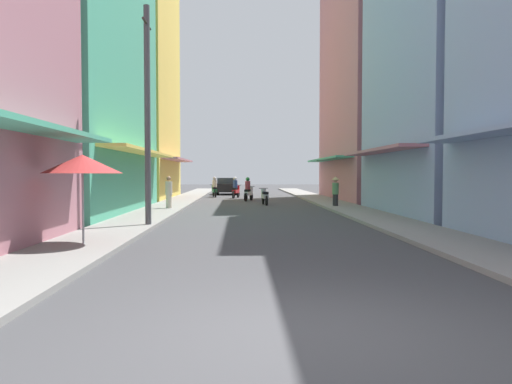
# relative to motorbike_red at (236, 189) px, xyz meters

# --- Properties ---
(ground_plane) EXTENTS (108.84, 108.84, 0.00)m
(ground_plane) POSITION_rel_motorbike_red_xyz_m (1.11, -9.29, -0.70)
(ground_plane) COLOR #424244
(sidewalk_left) EXTENTS (2.09, 57.47, 0.12)m
(sidewalk_left) POSITION_rel_motorbike_red_xyz_m (-3.53, -9.29, -0.64)
(sidewalk_left) COLOR gray
(sidewalk_left) RESTS_ON ground
(sidewalk_right) EXTENTS (2.09, 57.47, 0.12)m
(sidewalk_right) POSITION_rel_motorbike_red_xyz_m (5.76, -9.29, -0.64)
(sidewalk_right) COLOR gray
(sidewalk_right) RESTS_ON ground
(building_left_mid) EXTENTS (7.05, 12.55, 13.96)m
(building_left_mid) POSITION_rel_motorbike_red_xyz_m (-7.57, -13.38, 6.27)
(building_left_mid) COLOR #4CB28C
(building_left_mid) RESTS_ON ground
(building_left_far) EXTENTS (7.05, 10.39, 16.44)m
(building_left_far) POSITION_rel_motorbike_red_xyz_m (-7.58, -1.13, 7.51)
(building_left_far) COLOR #EFD159
(building_left_far) RESTS_ON ground
(building_right_mid) EXTENTS (7.05, 9.64, 15.54)m
(building_right_mid) POSITION_rel_motorbike_red_xyz_m (9.80, -14.89, 7.06)
(building_right_mid) COLOR #8CA5CC
(building_right_mid) RESTS_ON ground
(building_right_far) EXTENTS (7.05, 12.73, 17.13)m
(building_right_far) POSITION_rel_motorbike_red_xyz_m (9.80, -2.75, 7.85)
(building_right_far) COLOR #B7727F
(building_right_far) RESTS_ON ground
(motorbike_red) EXTENTS (0.68, 1.77, 1.58)m
(motorbike_red) POSITION_rel_motorbike_red_xyz_m (0.00, 0.00, 0.00)
(motorbike_red) COLOR black
(motorbike_red) RESTS_ON ground
(motorbike_silver) EXTENTS (0.55, 1.81, 0.96)m
(motorbike_silver) POSITION_rel_motorbike_red_xyz_m (1.75, -7.63, -0.20)
(motorbike_silver) COLOR black
(motorbike_silver) RESTS_ON ground
(motorbike_white) EXTENTS (0.74, 1.75, 1.58)m
(motorbike_white) POSITION_rel_motorbike_red_xyz_m (0.88, -3.67, 0.00)
(motorbike_white) COLOR black
(motorbike_white) RESTS_ON ground
(motorbike_green) EXTENTS (0.60, 1.79, 1.58)m
(motorbike_green) POSITION_rel_motorbike_red_xyz_m (-1.66, 1.54, 0.00)
(motorbike_green) COLOR black
(motorbike_green) RESTS_ON ground
(parked_car) EXTENTS (2.02, 4.20, 1.45)m
(parked_car) POSITION_rel_motorbike_red_xyz_m (-0.89, 6.44, 0.04)
(parked_car) COLOR black
(parked_car) RESTS_ON ground
(pedestrian_midway) EXTENTS (0.34, 0.34, 1.69)m
(pedestrian_midway) POSITION_rel_motorbike_red_xyz_m (-3.17, -11.86, 0.14)
(pedestrian_midway) COLOR beige
(pedestrian_midway) RESTS_ON ground
(pedestrian_crossing) EXTENTS (0.44, 0.44, 1.66)m
(pedestrian_crossing) POSITION_rel_motorbike_red_xyz_m (5.35, -10.41, 0.23)
(pedestrian_crossing) COLOR #262628
(pedestrian_crossing) RESTS_ON ground
(vendor_umbrella) EXTENTS (1.89, 1.89, 2.27)m
(vendor_umbrella) POSITION_rel_motorbike_red_xyz_m (-3.47, -23.79, 1.34)
(vendor_umbrella) COLOR #99999E
(vendor_umbrella) RESTS_ON ground
(utility_pole) EXTENTS (0.20, 1.20, 7.34)m
(utility_pole) POSITION_rel_motorbike_red_xyz_m (-2.74, -19.41, 3.05)
(utility_pole) COLOR #4C4C4F
(utility_pole) RESTS_ON ground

